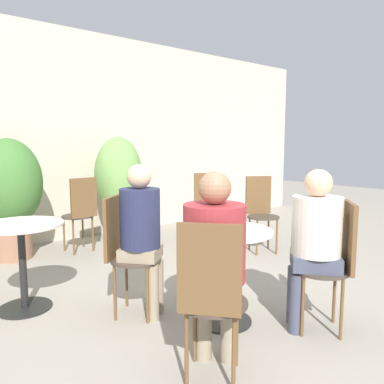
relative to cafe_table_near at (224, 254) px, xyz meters
The scene contains 18 objects.
ground_plane 0.56m from the cafe_table_near, 125.35° to the right, with size 20.00×20.00×0.00m, color gray.
storefront_wall 3.46m from the cafe_table_near, 91.44° to the left, with size 10.00×0.06×3.00m.
cafe_table_near is the anchor object (origin of this frame).
cafe_table_far 1.68m from the cafe_table_near, 133.79° to the left, with size 0.68×0.68×0.73m.
bistro_chair_0 0.81m from the cafe_table_near, 131.52° to the left, with size 0.47×0.47×0.97m.
bistro_chair_1 0.81m from the cafe_table_near, 138.48° to the right, with size 0.47×0.47×0.97m.
bistro_chair_2 0.81m from the cafe_table_near, 48.48° to the right, with size 0.47×0.47×0.97m.
bistro_chair_3 2.11m from the cafe_table_near, 33.94° to the left, with size 0.45×0.46×0.97m.
bistro_chair_4 2.71m from the cafe_table_near, 52.67° to the left, with size 0.46×0.47×0.97m.
bistro_chair_6 2.51m from the cafe_table_near, 92.91° to the left, with size 0.41×0.42×0.97m.
seated_person_0 0.68m from the cafe_table_near, 131.52° to the left, with size 0.40×0.41×1.23m.
seated_person_1 0.68m from the cafe_table_near, 138.48° to the right, with size 0.47×0.46×1.22m.
seated_person_2 0.68m from the cafe_table_near, 48.48° to the right, with size 0.45×0.46×1.20m.
beer_glass_0 0.32m from the cafe_table_near, 89.22° to the right, with size 0.06×0.06×0.18m.
beer_glass_1 0.33m from the cafe_table_near, ahead, with size 0.06×0.06×0.20m.
beer_glass_2 0.32m from the cafe_table_near, 121.16° to the left, with size 0.06×0.06×0.17m.
potted_plant_0 2.93m from the cafe_table_near, 107.71° to the left, with size 0.75×0.75×1.45m.
potted_plant_1 2.79m from the cafe_table_near, 79.16° to the left, with size 0.67×0.67×1.49m.
Camera 1 is at (-1.84, -1.91, 1.37)m, focal length 35.00 mm.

